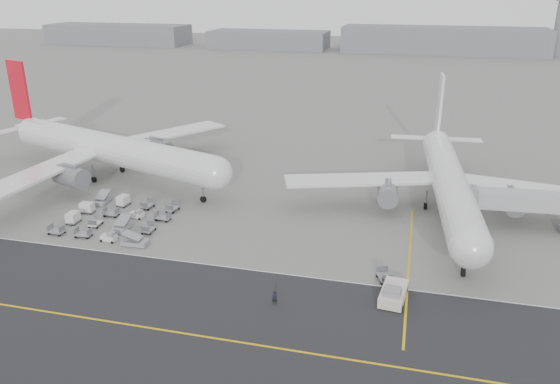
% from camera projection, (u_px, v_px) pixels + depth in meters
% --- Properties ---
extents(ground, '(700.00, 700.00, 0.00)m').
position_uv_depth(ground, '(196.00, 255.00, 79.10)').
color(ground, gray).
rests_on(ground, ground).
extents(taxiway, '(220.00, 59.00, 0.03)m').
position_uv_depth(taxiway, '(177.00, 332.00, 61.68)').
color(taxiway, '#29292C').
rests_on(taxiway, ground).
extents(horizon_buildings, '(520.00, 28.00, 28.00)m').
position_uv_depth(horizon_buildings, '(423.00, 53.00, 307.49)').
color(horizon_buildings, slate).
rests_on(horizon_buildings, ground).
extents(airliner_a, '(59.79, 58.67, 21.41)m').
position_uv_depth(airliner_a, '(107.00, 148.00, 108.49)').
color(airliner_a, white).
rests_on(airliner_a, ground).
extents(airliner_b, '(56.30, 57.09, 19.69)m').
position_uv_depth(airliner_b, '(449.00, 180.00, 92.34)').
color(airliner_b, white).
rests_on(airliner_b, ground).
extents(pushback_tug, '(3.53, 8.00, 2.26)m').
position_uv_depth(pushback_tug, '(393.00, 293.00, 67.67)').
color(pushback_tug, beige).
rests_on(pushback_tug, ground).
extents(jet_bridge, '(17.52, 4.50, 6.57)m').
position_uv_depth(jet_bridge, '(524.00, 203.00, 85.81)').
color(jet_bridge, gray).
rests_on(jet_bridge, ground).
extents(gse_cluster, '(21.50, 20.74, 1.92)m').
position_uv_depth(gse_cluster, '(117.00, 222.00, 90.10)').
color(gse_cluster, '#97979C').
rests_on(gse_cluster, ground).
extents(stray_dolly, '(2.45, 3.02, 1.61)m').
position_uv_depth(stray_dolly, '(384.00, 280.00, 72.41)').
color(stray_dolly, silver).
rests_on(stray_dolly, ground).
extents(ground_crew_a, '(0.74, 0.53, 1.90)m').
position_uv_depth(ground_crew_a, '(275.00, 298.00, 66.62)').
color(ground_crew_a, black).
rests_on(ground_crew_a, ground).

